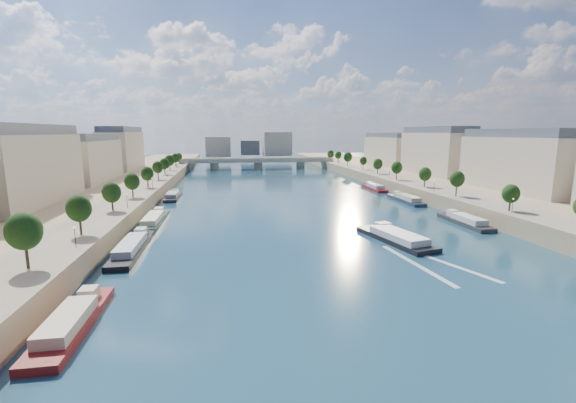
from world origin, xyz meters
name	(u,v)px	position (x,y,z in m)	size (l,w,h in m)	color
ground	(288,202)	(0.00, 100.00, 0.00)	(700.00, 700.00, 0.00)	#0D293B
quay_left	(92,201)	(-72.00, 100.00, 2.50)	(44.00, 520.00, 5.00)	#9E8460
quay_right	(458,191)	(72.00, 100.00, 2.50)	(44.00, 520.00, 5.00)	#9E8460
pave_left	(135,193)	(-57.00, 100.00, 5.05)	(14.00, 520.00, 0.10)	gray
pave_right	(425,186)	(57.00, 100.00, 5.05)	(14.00, 520.00, 0.10)	gray
trees_left	(141,177)	(-55.00, 102.00, 10.48)	(4.80, 268.80, 8.26)	#382B1E
trees_right	(410,170)	(55.00, 110.00, 10.48)	(4.80, 268.80, 8.26)	#382B1E
lamps_left	(141,189)	(-52.50, 90.00, 7.78)	(0.36, 200.36, 4.28)	black
lamps_right	(409,178)	(52.50, 105.00, 7.78)	(0.36, 200.36, 4.28)	black
buildings_left	(62,160)	(-85.00, 112.00, 16.45)	(16.00, 226.00, 23.20)	#BAAC8F
buildings_right	(471,156)	(85.00, 112.00, 16.45)	(16.00, 226.00, 23.20)	#BAAC8F
skyline	(254,145)	(3.19, 319.52, 14.66)	(79.00, 42.00, 22.00)	#BAAC8F
bridge	(258,162)	(0.00, 239.34, 5.08)	(112.00, 12.00, 8.15)	#C1B79E
tour_barge	(395,238)	(17.40, 41.19, 0.88)	(12.42, 25.82, 3.58)	black
wake	(430,263)	(17.40, 24.51, 0.02)	(13.26, 25.99, 0.04)	silver
moored_barges_left	(132,248)	(-45.50, 43.16, 0.84)	(5.00, 160.17, 3.60)	#1B253D
moored_barges_right	(444,214)	(45.50, 66.02, 0.84)	(5.00, 156.21, 3.60)	black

